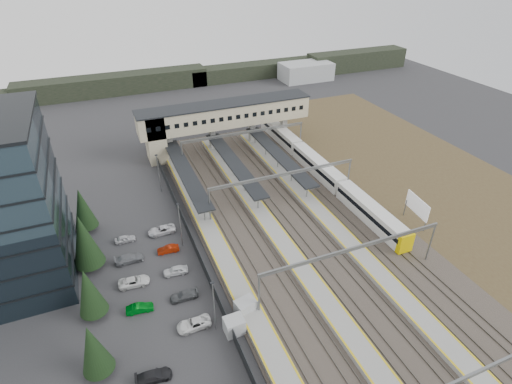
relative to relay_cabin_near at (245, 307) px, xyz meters
name	(u,v)px	position (x,y,z in m)	size (l,w,h in m)	color
ground	(251,271)	(3.57, 7.13, -1.11)	(220.00, 220.00, 0.00)	#2B2B2D
conifer_row	(90,311)	(-18.43, 3.26, 3.73)	(4.42, 49.82, 9.50)	black
car_park	(172,315)	(-9.24, 2.84, -0.50)	(10.56, 44.66, 1.29)	maroon
lampposts	(194,258)	(-4.43, 8.38, 3.23)	(0.50, 53.25, 8.07)	slate
fence	(199,257)	(-2.93, 12.13, -0.11)	(0.08, 90.00, 2.00)	#26282B
relay_cabin_near	(245,307)	(0.00, 0.00, 0.00)	(3.01, 2.47, 2.21)	#A3A6A8
relay_cabin_far	(234,326)	(-2.38, -2.27, 0.02)	(2.52, 2.12, 2.26)	#A3A6A8
rail_corridor	(292,236)	(12.91, 12.13, -0.82)	(34.00, 90.00, 0.92)	#352E28
canopies	(234,162)	(10.57, 34.13, 2.82)	(23.10, 30.00, 3.28)	black
footbridge	(214,118)	(11.27, 49.13, 6.83)	(40.40, 6.40, 11.20)	tan
gantries	(314,211)	(15.57, 10.13, 4.89)	(28.40, 62.28, 7.17)	slate
train	(318,167)	(27.57, 28.98, 0.79)	(2.65, 55.32, 3.33)	silver
billboard	(417,207)	(34.51, 7.63, 2.40)	(0.88, 6.08, 5.21)	slate
scrub_east	(454,194)	(48.57, 12.13, -1.08)	(34.00, 120.00, 0.06)	#473620
treeline_far	(216,76)	(27.38, 99.41, 1.84)	(170.00, 19.00, 7.00)	black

